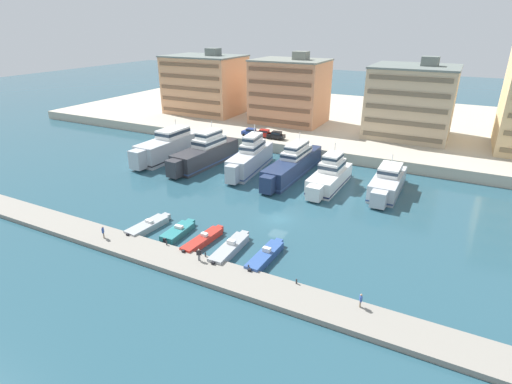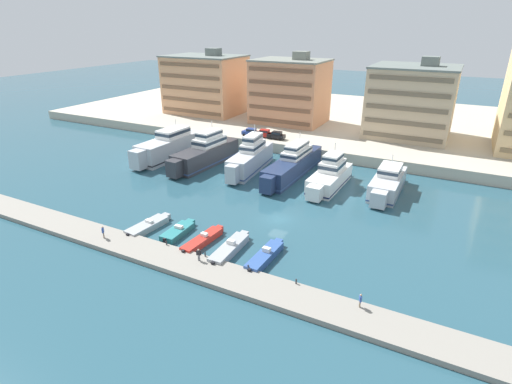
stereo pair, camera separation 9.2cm
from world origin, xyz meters
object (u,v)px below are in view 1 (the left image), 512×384
yacht_navy_center_left (293,164)px  motorboat_grey_far_left (148,226)px  yacht_charcoal_left (205,153)px  pedestrian_near_edge (361,299)px  motorboat_blue_center (265,256)px  car_red_left (264,133)px  car_blue_far_left (251,132)px  yacht_white_center (330,176)px  pedestrian_far_side (103,231)px  yacht_silver_center_right (387,183)px  pedestrian_mid_deck (199,254)px  yacht_silver_far_left (169,146)px  yacht_silver_mid_left (250,158)px  motorboat_teal_left (178,231)px  motorboat_grey_center_left (230,249)px  car_black_mid_left (276,135)px  motorboat_red_mid_left (203,240)px

yacht_navy_center_left → motorboat_grey_far_left: yacht_navy_center_left is taller
yacht_charcoal_left → pedestrian_near_edge: bearing=-38.1°
yacht_charcoal_left → motorboat_blue_center: (26.70, -26.61, -2.00)m
car_red_left → car_blue_far_left: bearing=-171.9°
yacht_white_center → motorboat_grey_far_left: (-17.95, -27.16, -1.59)m
yacht_charcoal_left → pedestrian_far_side: bearing=-80.1°
yacht_silver_center_right → motorboat_grey_far_left: 40.15m
yacht_silver_center_right → pedestrian_mid_deck: (-15.84, -33.41, -0.24)m
yacht_silver_far_left → yacht_silver_mid_left: (19.22, 1.02, 0.01)m
motorboat_teal_left → yacht_navy_center_left: bearing=79.9°
car_red_left → motorboat_teal_left: bearing=-79.3°
motorboat_grey_center_left → car_black_mid_left: (-13.76, 43.99, 2.71)m
pedestrian_near_edge → yacht_navy_center_left: bearing=122.3°
yacht_silver_center_right → pedestrian_near_edge: 33.21m
yacht_silver_mid_left → motorboat_red_mid_left: bearing=-74.5°
motorboat_red_mid_left → car_black_mid_left: bearing=102.1°
motorboat_teal_left → yacht_silver_mid_left: bearing=96.9°
motorboat_red_mid_left → pedestrian_near_edge: size_ratio=5.11×
car_blue_far_left → yacht_navy_center_left: bearing=-40.1°
pedestrian_far_side → pedestrian_mid_deck: bearing=5.2°
pedestrian_near_edge → car_blue_far_left: bearing=128.5°
pedestrian_near_edge → motorboat_grey_center_left: bearing=167.7°
yacht_silver_far_left → motorboat_grey_center_left: yacht_silver_far_left is taller
motorboat_teal_left → yacht_silver_far_left: bearing=130.5°
motorboat_blue_center → car_black_mid_left: size_ratio=1.98×
motorboat_teal_left → pedestrian_far_side: (-7.42, -6.35, 1.21)m
car_red_left → yacht_silver_far_left: bearing=-130.2°
yacht_silver_mid_left → yacht_white_center: bearing=-3.6°
yacht_charcoal_left → yacht_white_center: 26.30m
car_red_left → car_black_mid_left: same height
motorboat_teal_left → pedestrian_mid_deck: bearing=-35.6°
motorboat_blue_center → car_blue_far_left: bearing=120.1°
motorboat_teal_left → motorboat_blue_center: 13.61m
yacht_white_center → motorboat_teal_left: (-13.20, -26.42, -1.62)m
yacht_silver_mid_left → car_red_left: size_ratio=4.29×
yacht_silver_mid_left → car_black_mid_left: bearing=95.8°
motorboat_grey_center_left → car_blue_far_left: bearing=114.9°
yacht_silver_center_right → car_blue_far_left: (-34.35, 14.57, 1.43)m
motorboat_teal_left → motorboat_grey_center_left: size_ratio=0.76×
motorboat_red_mid_left → motorboat_grey_center_left: bearing=-3.4°
yacht_silver_far_left → yacht_navy_center_left: (27.71, 2.47, -0.33)m
yacht_navy_center_left → motorboat_blue_center: (8.44, -29.20, -1.71)m
yacht_white_center → motorboat_blue_center: size_ratio=1.91×
yacht_silver_mid_left → yacht_navy_center_left: (8.48, 1.45, -0.34)m
motorboat_grey_center_left → pedestrian_far_side: (-16.25, -5.52, 1.12)m
motorboat_teal_left → car_red_left: size_ratio=1.57×
motorboat_grey_center_left → car_blue_far_left: (-20.33, 43.77, 2.71)m
car_black_mid_left → yacht_silver_mid_left: bearing=-84.2°
yacht_silver_far_left → yacht_silver_mid_left: 19.25m
motorboat_grey_far_left → motorboat_grey_center_left: 13.58m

